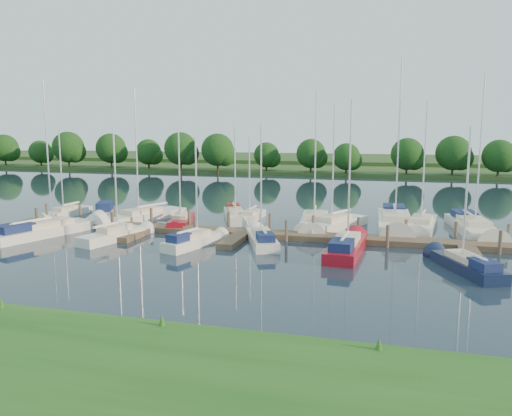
% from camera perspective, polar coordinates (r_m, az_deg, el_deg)
% --- Properties ---
extents(ground, '(260.00, 260.00, 0.00)m').
position_cam_1_polar(ground, '(31.62, -5.47, -6.04)').
color(ground, '#17212F').
rests_on(ground, ground).
extents(near_bank, '(90.00, 10.00, 0.50)m').
position_cam_1_polar(near_bank, '(18.38, -24.21, -17.27)').
color(near_bank, '#1B4D16').
rests_on(near_bank, ground).
extents(dock, '(40.00, 6.00, 0.40)m').
position_cam_1_polar(dock, '(38.31, -1.62, -3.05)').
color(dock, '#4A3B29').
rests_on(dock, ground).
extents(mooring_pilings, '(38.24, 2.84, 2.00)m').
position_cam_1_polar(mooring_pilings, '(39.28, -1.14, -2.16)').
color(mooring_pilings, '#473D33').
rests_on(mooring_pilings, ground).
extents(far_shore, '(180.00, 30.00, 0.60)m').
position_cam_1_polar(far_shore, '(104.42, 9.23, 4.46)').
color(far_shore, '#254319').
rests_on(far_shore, ground).
extents(distant_hill, '(220.00, 40.00, 1.40)m').
position_cam_1_polar(distant_hill, '(129.23, 10.41, 5.43)').
color(distant_hill, '#3A5525').
rests_on(distant_hill, ground).
extents(treeline, '(147.33, 9.30, 8.14)m').
position_cam_1_polar(treeline, '(91.12, 8.57, 6.27)').
color(treeline, '#38281C').
rests_on(treeline, ground).
extents(sailboat_n_0, '(1.85, 6.61, 8.49)m').
position_cam_1_polar(sailboat_n_0, '(50.74, -20.96, -0.61)').
color(sailboat_n_0, silver).
rests_on(sailboat_n_0, ground).
extents(motorboat, '(3.37, 5.61, 1.82)m').
position_cam_1_polar(motorboat, '(49.05, -16.88, -0.60)').
color(motorboat, silver).
rests_on(motorboat, ground).
extents(sailboat_n_2, '(5.22, 9.50, 12.13)m').
position_cam_1_polar(sailboat_n_2, '(46.45, -13.01, -1.08)').
color(sailboat_n_2, silver).
rests_on(sailboat_n_2, ground).
extents(sailboat_n_3, '(2.89, 6.61, 8.49)m').
position_cam_1_polar(sailboat_n_3, '(43.59, -8.56, -1.59)').
color(sailboat_n_3, maroon).
rests_on(sailboat_n_3, ground).
extents(sailboat_n_4, '(3.81, 6.86, 9.01)m').
position_cam_1_polar(sailboat_n_4, '(45.96, -2.41, -0.90)').
color(sailboat_n_4, silver).
rests_on(sailboat_n_4, ground).
extents(sailboat_n_5, '(1.53, 6.13, 7.94)m').
position_cam_1_polar(sailboat_n_5, '(45.38, -0.66, -1.09)').
color(sailboat_n_5, silver).
rests_on(sailboat_n_5, ground).
extents(sailboat_n_6, '(3.04, 9.31, 11.77)m').
position_cam_1_polar(sailboat_n_6, '(42.56, 6.67, -1.80)').
color(sailboat_n_6, silver).
rests_on(sailboat_n_6, ground).
extents(sailboat_n_7, '(4.97, 8.09, 10.72)m').
position_cam_1_polar(sailboat_n_7, '(41.83, 8.86, -2.03)').
color(sailboat_n_7, silver).
rests_on(sailboat_n_7, ground).
extents(sailboat_n_8, '(2.99, 11.40, 14.36)m').
position_cam_1_polar(sailboat_n_8, '(43.87, 15.57, -1.67)').
color(sailboat_n_8, silver).
rests_on(sailboat_n_8, ground).
extents(sailboat_n_9, '(3.06, 8.65, 10.86)m').
position_cam_1_polar(sailboat_n_9, '(43.39, 18.37, -2.00)').
color(sailboat_n_9, silver).
rests_on(sailboat_n_9, ground).
extents(sailboat_n_10, '(3.45, 10.34, 12.90)m').
position_cam_1_polar(sailboat_n_10, '(43.76, 23.57, -2.13)').
color(sailboat_n_10, silver).
rests_on(sailboat_n_10, ground).
extents(sailboat_s_0, '(4.66, 9.80, 12.35)m').
position_cam_1_polar(sailboat_s_0, '(42.30, -22.74, -2.43)').
color(sailboat_s_0, silver).
rests_on(sailboat_s_0, ground).
extents(sailboat_s_1, '(2.99, 6.66, 8.70)m').
position_cam_1_polar(sailboat_s_1, '(38.68, -15.79, -3.15)').
color(sailboat_s_1, silver).
rests_on(sailboat_s_1, ground).
extents(sailboat_s_2, '(2.90, 6.10, 8.04)m').
position_cam_1_polar(sailboat_s_2, '(35.46, -7.11, -3.88)').
color(sailboat_s_2, silver).
rests_on(sailboat_s_2, ground).
extents(sailboat_s_3, '(3.75, 6.80, 8.91)m').
position_cam_1_polar(sailboat_s_3, '(36.02, 0.66, -3.62)').
color(sailboat_s_3, silver).
rests_on(sailboat_s_3, ground).
extents(sailboat_s_4, '(2.35, 8.20, 10.54)m').
position_cam_1_polar(sailboat_s_4, '(33.87, 10.30, -4.55)').
color(sailboat_s_4, maroon).
rests_on(sailboat_s_4, ground).
extents(sailboat_s_5, '(3.78, 6.62, 8.70)m').
position_cam_1_polar(sailboat_s_5, '(31.58, 22.82, -6.13)').
color(sailboat_s_5, '#0F1934').
rests_on(sailboat_s_5, ground).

